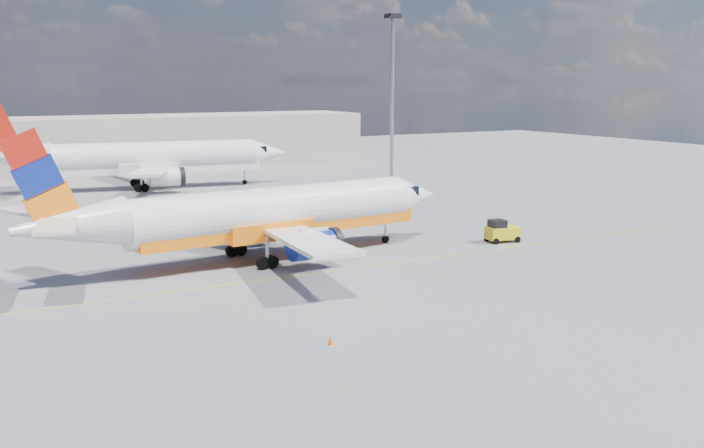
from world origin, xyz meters
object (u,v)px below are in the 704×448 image
gse_tug (502,231)px  traffic_cone (330,341)px  main_jet (262,215)px  second_jet (147,159)px

gse_tug → traffic_cone: 29.28m
main_jet → second_jet: 43.66m
second_jet → traffic_cone: bearing=-88.0°
main_jet → second_jet: second_jet is taller
main_jet → gse_tug: bearing=-14.8°
main_jet → gse_tug: main_jet is taller
second_jet → traffic_cone: 63.46m
gse_tug → traffic_cone: gse_tug is taller
gse_tug → traffic_cone: (-24.49, -16.02, -0.66)m
main_jet → traffic_cone: 20.14m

